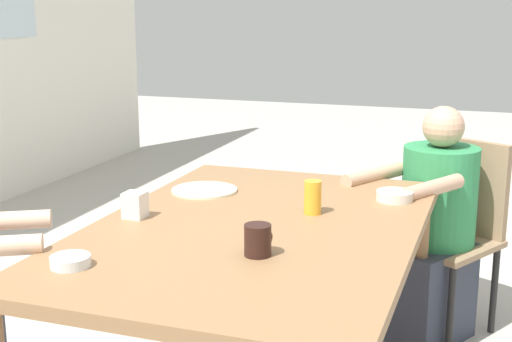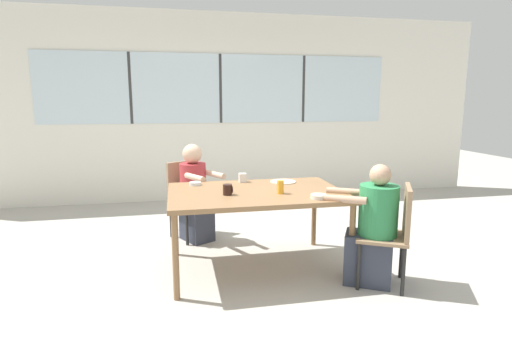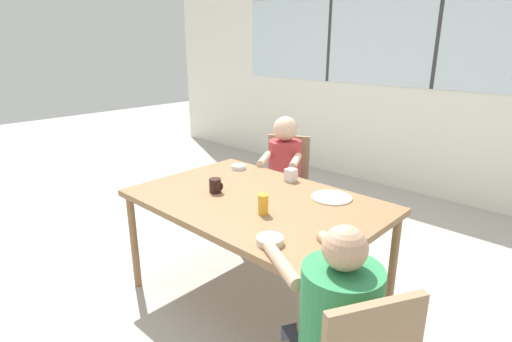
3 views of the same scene
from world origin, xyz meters
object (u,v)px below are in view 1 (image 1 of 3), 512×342
Objects in this scene: juice_glass at (313,197)px; bowl_cereal at (70,261)px; person_woman_green_shirt at (432,239)px; coffee_mug at (258,240)px; bowl_white_shallow at (395,196)px; milk_carton_small at (135,205)px; chair_for_woman_green_shirt at (455,220)px.

juice_glass is 0.86m from bowl_cereal.
person_woman_green_shirt reaches higher than coffee_mug.
coffee_mug is 0.79× the size of juice_glass.
milk_carton_small is at bearing 122.41° from bowl_white_shallow.
milk_carton_small is 0.47m from bowl_cereal.
chair_for_woman_green_shirt is 1.82m from bowl_cereal.
chair_for_woman_green_shirt reaches higher than bowl_white_shallow.
milk_carton_small is at bearing 6.80° from bowl_cereal.
person_woman_green_shirt reaches higher than bowl_cereal.
coffee_mug is 0.77m from bowl_white_shallow.
bowl_cereal is at bearing 144.99° from juice_glass.
milk_carton_small is 0.93m from bowl_white_shallow.
milk_carton_small is (-0.94, 0.89, 0.32)m from person_woman_green_shirt.
coffee_mug is 0.69× the size of bowl_white_shallow.
chair_for_woman_green_shirt is 1.48m from milk_carton_small.
juice_glass reaches higher than coffee_mug.
bowl_white_shallow is (0.71, -0.28, -0.03)m from coffee_mug.
bowl_cereal is at bearing 142.82° from bowl_white_shallow.
milk_carton_small reaches higher than bowl_cereal.
chair_for_woman_green_shirt reaches higher than juice_glass.
coffee_mug is 0.83× the size of bowl_cereal.
chair_for_woman_green_shirt is 0.66m from bowl_white_shallow.
coffee_mug is at bearing -60.76° from bowl_cereal.
milk_carton_small reaches higher than bowl_white_shallow.
person_woman_green_shirt is (-0.15, 0.08, -0.05)m from chair_for_woman_green_shirt.
bowl_white_shallow is at bearing -42.44° from juice_glass.
person_woman_green_shirt is 1.66m from bowl_cereal.
chair_for_woman_green_shirt is 1.41m from coffee_mug.
milk_carton_small is (-0.24, 0.55, -0.01)m from juice_glass.
bowl_white_shallow is (-0.59, 0.19, 0.24)m from chair_for_woman_green_shirt.
juice_glass is 1.05× the size of bowl_cereal.
person_woman_green_shirt reaches higher than juice_glass.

